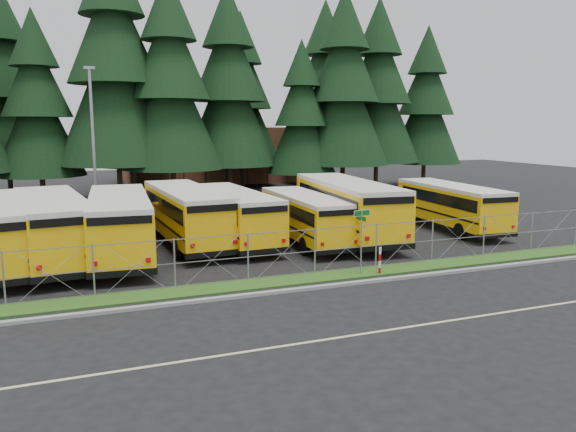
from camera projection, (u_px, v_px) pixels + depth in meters
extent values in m
plane|color=black|center=(326.00, 266.00, 25.48)|extent=(120.00, 120.00, 0.00)
cube|color=gray|center=(359.00, 283.00, 22.62)|extent=(50.00, 0.25, 0.12)
cube|color=#234914|center=(343.00, 275.00, 23.92)|extent=(50.00, 1.40, 0.06)
cube|color=beige|center=(431.00, 324.00, 18.13)|extent=(50.00, 0.12, 0.01)
cube|color=brown|center=(225.00, 154.00, 63.92)|extent=(22.00, 10.00, 6.00)
cylinder|color=#989AA1|center=(361.00, 243.00, 23.79)|extent=(0.06, 0.06, 2.80)
cube|color=#0D5D1A|center=(362.00, 213.00, 23.58)|extent=(0.79, 0.16, 0.22)
cube|color=white|center=(362.00, 213.00, 23.58)|extent=(0.83, 0.16, 0.26)
cube|color=#0D5D1A|center=(362.00, 219.00, 23.62)|extent=(0.12, 0.55, 0.18)
cylinder|color=#B20C0C|center=(380.00, 261.00, 23.96)|extent=(0.11, 0.11, 1.20)
cylinder|color=#989AA1|center=(93.00, 145.00, 37.87)|extent=(0.20, 0.20, 10.00)
cube|color=#989AA1|center=(89.00, 68.00, 37.05)|extent=(0.70, 0.35, 0.18)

